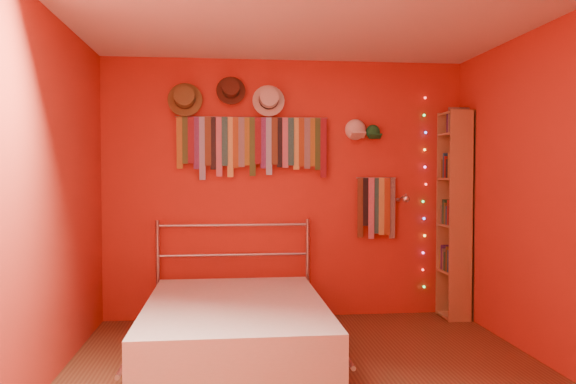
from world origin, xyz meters
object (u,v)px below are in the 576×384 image
object	(u,v)px
reading_lamp	(405,199)
tie_rack	(253,142)
bookshelf	(459,213)
bed	(235,326)

from	to	relation	value
reading_lamp	tie_rack	bearing A→B (deg)	173.37
tie_rack	bookshelf	distance (m)	2.11
bookshelf	bed	xyz separation A→B (m)	(-2.17, -0.89, -0.79)
tie_rack	reading_lamp	distance (m)	1.55
tie_rack	reading_lamp	size ratio (longest dim) A/B	4.81
tie_rack	bed	xyz separation A→B (m)	(-0.18, -1.04, -1.48)
reading_lamp	bookshelf	distance (m)	0.56
bookshelf	bed	world-z (taller)	bookshelf
bookshelf	bed	bearing A→B (deg)	-157.72
bookshelf	bed	distance (m)	2.47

